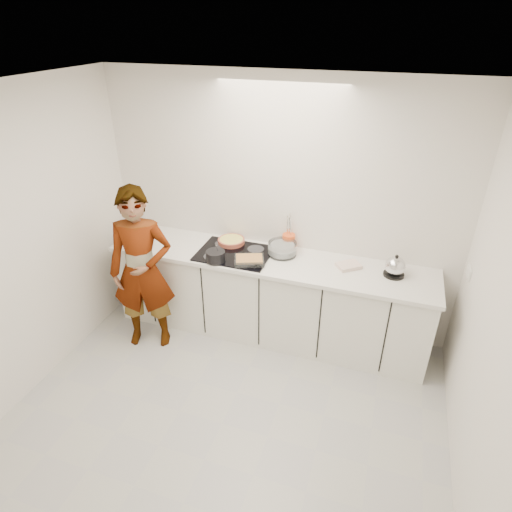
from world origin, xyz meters
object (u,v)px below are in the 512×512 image
(mixing_bowl, at_px, (282,249))
(hob, at_px, (234,253))
(cook, at_px, (142,271))
(tart_dish, at_px, (231,241))
(baking_dish, at_px, (249,260))
(kettle, at_px, (395,267))
(saucepan, at_px, (216,256))
(utensil_crock, at_px, (289,242))

(mixing_bowl, bearing_deg, hob, -163.03)
(hob, xyz_separation_m, cook, (-0.77, -0.49, -0.07))
(hob, relative_size, tart_dish, 1.96)
(baking_dish, distance_m, kettle, 1.35)
(saucepan, height_order, cook, cook)
(kettle, bearing_deg, utensil_crock, 169.61)
(hob, height_order, utensil_crock, utensil_crock)
(cook, bearing_deg, tart_dish, 26.93)
(kettle, relative_size, cook, 0.14)
(mixing_bowl, distance_m, kettle, 1.08)
(saucepan, height_order, mixing_bowl, saucepan)
(tart_dish, distance_m, cook, 0.95)
(tart_dish, bearing_deg, saucepan, -91.16)
(kettle, bearing_deg, saucepan, -169.99)
(tart_dish, relative_size, mixing_bowl, 1.18)
(hob, xyz_separation_m, saucepan, (-0.11, -0.21, 0.06))
(hob, relative_size, cook, 0.43)
(baking_dish, height_order, kettle, kettle)
(baking_dish, height_order, utensil_crock, utensil_crock)
(saucepan, bearing_deg, hob, 61.80)
(utensil_crock, xyz_separation_m, cook, (-1.25, -0.77, -0.14))
(baking_dish, xyz_separation_m, kettle, (1.33, 0.23, 0.05))
(hob, distance_m, baking_dish, 0.26)
(kettle, distance_m, cook, 2.38)
(baking_dish, distance_m, cook, 1.04)
(tart_dish, bearing_deg, hob, -60.69)
(saucepan, distance_m, baking_dish, 0.33)
(hob, xyz_separation_m, tart_dish, (-0.10, 0.18, 0.03))
(mixing_bowl, relative_size, kettle, 1.28)
(utensil_crock, relative_size, cook, 0.10)
(hob, bearing_deg, baking_dish, -34.18)
(tart_dish, xyz_separation_m, utensil_crock, (0.59, 0.09, 0.04))
(saucepan, bearing_deg, cook, -156.49)
(baking_dish, distance_m, utensil_crock, 0.50)
(baking_dish, bearing_deg, kettle, 9.63)
(tart_dish, distance_m, baking_dish, 0.45)
(mixing_bowl, relative_size, utensil_crock, 1.93)
(tart_dish, relative_size, saucepan, 1.54)
(saucepan, height_order, baking_dish, saucepan)
(utensil_crock, bearing_deg, baking_dish, -123.56)
(baking_dish, relative_size, mixing_bowl, 1.06)
(hob, xyz_separation_m, mixing_bowl, (0.46, 0.14, 0.05))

